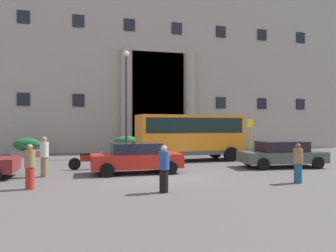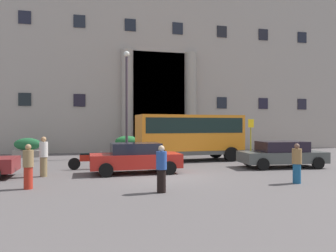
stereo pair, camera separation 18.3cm
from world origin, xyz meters
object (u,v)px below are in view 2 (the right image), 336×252
(hedge_planter_west, at_px, (171,145))
(hedge_planter_entrance_right, at_px, (28,148))
(hedge_planter_east, at_px, (127,146))
(pedestrian_woman_with_bag, at_px, (161,169))
(pedestrian_child_trailing, at_px, (28,167))
(pedestrian_man_crossing, at_px, (44,156))
(motorcycle_far_end, at_px, (88,160))
(parked_hatchback_near, at_px, (282,154))
(lamppost_plaza_centre, at_px, (127,95))
(bus_stop_sign, at_px, (251,133))
(orange_minibus, at_px, (190,134))
(pedestrian_woman_dark_dress, at_px, (297,163))
(white_taxi_kerbside, at_px, (136,158))

(hedge_planter_west, bearing_deg, hedge_planter_entrance_right, -177.97)
(hedge_planter_east, relative_size, pedestrian_woman_with_bag, 1.16)
(pedestrian_child_trailing, xyz_separation_m, pedestrian_man_crossing, (0.12, 2.73, 0.09))
(hedge_planter_west, relative_size, pedestrian_child_trailing, 1.14)
(pedestrian_child_trailing, bearing_deg, motorcycle_far_end, 38.47)
(hedge_planter_west, xyz_separation_m, parked_hatchback_near, (3.77, -9.38, 0.03))
(lamppost_plaza_centre, bearing_deg, pedestrian_woman_with_bag, -90.15)
(bus_stop_sign, relative_size, hedge_planter_entrance_right, 1.44)
(bus_stop_sign, xyz_separation_m, lamppost_plaza_centre, (-8.89, 0.88, 2.64))
(hedge_planter_entrance_right, xyz_separation_m, pedestrian_woman_with_bag, (6.72, -13.68, 0.14))
(orange_minibus, height_order, pedestrian_woman_with_bag, orange_minibus)
(hedge_planter_entrance_right, relative_size, hedge_planter_west, 1.04)
(hedge_planter_west, distance_m, pedestrian_woman_dark_dress, 13.73)
(motorcycle_far_end, bearing_deg, pedestrian_child_trailing, -114.20)
(orange_minibus, bearing_deg, hedge_planter_west, 85.87)
(orange_minibus, bearing_deg, pedestrian_woman_with_bag, -116.34)
(bus_stop_sign, distance_m, hedge_planter_east, 9.15)
(hedge_planter_east, height_order, motorcycle_far_end, hedge_planter_east)
(hedge_planter_east, xyz_separation_m, hedge_planter_entrance_right, (-6.97, 0.28, -0.05))
(lamppost_plaza_centre, bearing_deg, bus_stop_sign, -5.65)
(lamppost_plaza_centre, bearing_deg, motorcycle_far_end, -115.45)
(pedestrian_child_trailing, bearing_deg, lamppost_plaza_centre, 37.22)
(hedge_planter_east, relative_size, parked_hatchback_near, 0.40)
(motorcycle_far_end, bearing_deg, hedge_planter_entrance_right, 118.81)
(hedge_planter_east, relative_size, motorcycle_far_end, 0.89)
(pedestrian_child_trailing, relative_size, pedestrian_man_crossing, 0.91)
(orange_minibus, relative_size, motorcycle_far_end, 3.27)
(hedge_planter_entrance_right, bearing_deg, orange_minibus, -25.20)
(bus_stop_sign, distance_m, pedestrian_woman_with_bag, 13.92)
(orange_minibus, height_order, hedge_planter_east, orange_minibus)
(pedestrian_man_crossing, bearing_deg, motorcycle_far_end, -4.01)
(orange_minibus, height_order, motorcycle_far_end, orange_minibus)
(hedge_planter_entrance_right, bearing_deg, bus_stop_sign, -10.97)
(bus_stop_sign, distance_m, hedge_planter_west, 6.23)
(hedge_planter_entrance_right, height_order, pedestrian_woman_dark_dress, pedestrian_woman_dark_dress)
(hedge_planter_east, xyz_separation_m, pedestrian_man_crossing, (-4.57, -9.02, 0.18))
(bus_stop_sign, relative_size, pedestrian_woman_with_bag, 1.70)
(hedge_planter_west, bearing_deg, white_taxi_kerbside, -112.97)
(white_taxi_kerbside, bearing_deg, hedge_planter_entrance_right, 123.38)
(hedge_planter_east, bearing_deg, parked_hatchback_near, -50.09)
(hedge_planter_east, xyz_separation_m, parked_hatchback_near, (7.31, -8.73, 0.01))
(parked_hatchback_near, xyz_separation_m, lamppost_plaza_centre, (-7.52, 6.86, 3.58))
(parked_hatchback_near, bearing_deg, pedestrian_woman_dark_dress, -112.02)
(hedge_planter_entrance_right, relative_size, lamppost_plaza_centre, 0.25)
(hedge_planter_entrance_right, distance_m, hedge_planter_west, 10.51)
(orange_minibus, distance_m, hedge_planter_east, 5.88)
(parked_hatchback_near, relative_size, pedestrian_child_trailing, 2.86)
(hedge_planter_east, distance_m, hedge_planter_entrance_right, 6.97)
(motorcycle_far_end, relative_size, pedestrian_child_trailing, 1.29)
(hedge_planter_east, xyz_separation_m, white_taxi_kerbside, (-0.53, -8.96, 0.03))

